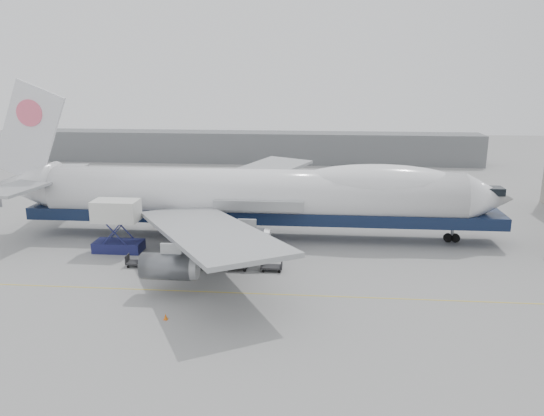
# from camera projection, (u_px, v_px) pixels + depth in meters

# --- Properties ---
(ground) EXTENTS (260.00, 260.00, 0.00)m
(ground) POSITION_uv_depth(u_px,v_px,m) (241.00, 270.00, 57.19)
(ground) COLOR gray
(ground) RESTS_ON ground
(apron_line) EXTENTS (60.00, 0.15, 0.01)m
(apron_line) POSITION_uv_depth(u_px,v_px,m) (232.00, 293.00, 51.40)
(apron_line) COLOR gold
(apron_line) RESTS_ON ground
(hangar) EXTENTS (110.00, 8.00, 7.00)m
(hangar) POSITION_uv_depth(u_px,v_px,m) (242.00, 147.00, 124.65)
(hangar) COLOR slate
(hangar) RESTS_ON ground
(airliner) EXTENTS (67.00, 55.30, 19.98)m
(airliner) POSITION_uv_depth(u_px,v_px,m) (259.00, 195.00, 67.29)
(airliner) COLOR white
(airliner) RESTS_ON ground
(catering_truck) EXTENTS (5.72, 4.03, 6.25)m
(catering_truck) POSITION_uv_depth(u_px,v_px,m) (117.00, 223.00, 62.42)
(catering_truck) COLOR navy
(catering_truck) RESTS_ON ground
(traffic_cone) EXTENTS (0.37, 0.37, 0.55)m
(traffic_cone) POSITION_uv_depth(u_px,v_px,m) (166.00, 317.00, 45.81)
(traffic_cone) COLOR #DF5F0B
(traffic_cone) RESTS_ON ground
(dolly_0) EXTENTS (2.30, 1.35, 1.30)m
(dolly_0) POSITION_uv_depth(u_px,v_px,m) (137.00, 262.00, 58.19)
(dolly_0) COLOR #2D2D30
(dolly_0) RESTS_ON ground
(dolly_1) EXTENTS (2.30, 1.35, 1.30)m
(dolly_1) POSITION_uv_depth(u_px,v_px,m) (170.00, 263.00, 57.87)
(dolly_1) COLOR #2D2D30
(dolly_1) RESTS_ON ground
(dolly_2) EXTENTS (2.30, 1.35, 1.30)m
(dolly_2) POSITION_uv_depth(u_px,v_px,m) (204.00, 264.00, 57.55)
(dolly_2) COLOR #2D2D30
(dolly_2) RESTS_ON ground
(dolly_3) EXTENTS (2.30, 1.35, 1.30)m
(dolly_3) POSITION_uv_depth(u_px,v_px,m) (237.00, 265.00, 57.23)
(dolly_3) COLOR #2D2D30
(dolly_3) RESTS_ON ground
(dolly_4) EXTENTS (2.30, 1.35, 1.30)m
(dolly_4) POSITION_uv_depth(u_px,v_px,m) (272.00, 266.00, 56.92)
(dolly_4) COLOR #2D2D30
(dolly_4) RESTS_ON ground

